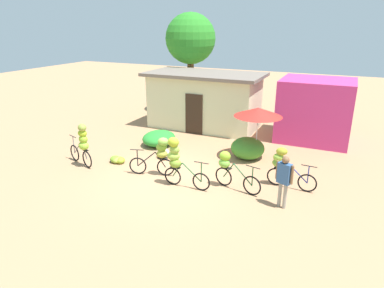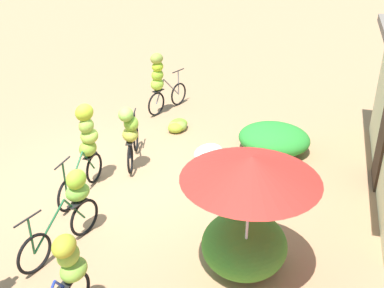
% 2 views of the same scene
% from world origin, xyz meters
% --- Properties ---
extents(ground_plane, '(60.00, 60.00, 0.00)m').
position_xyz_m(ground_plane, '(0.00, 0.00, 0.00)').
color(ground_plane, '#AB7C57').
extents(building_low, '(5.96, 3.12, 2.86)m').
position_xyz_m(building_low, '(-1.50, 6.46, 1.45)').
color(building_low, beige).
rests_on(building_low, ground).
extents(shop_pink, '(3.20, 2.80, 2.85)m').
position_xyz_m(shop_pink, '(3.98, 6.72, 1.42)').
color(shop_pink, '#C73379').
rests_on(shop_pink, ground).
extents(tree_behind_building, '(2.93, 2.93, 5.86)m').
position_xyz_m(tree_behind_building, '(-3.52, 9.11, 4.33)').
color(tree_behind_building, brown).
rests_on(tree_behind_building, ground).
extents(hedge_bush_front_left, '(1.43, 1.65, 0.64)m').
position_xyz_m(hedge_bush_front_left, '(-2.25, 2.95, 0.32)').
color(hedge_bush_front_left, '#298A2F').
rests_on(hedge_bush_front_left, ground).
extents(hedge_bush_front_right, '(1.37, 1.30, 0.88)m').
position_xyz_m(hedge_bush_front_right, '(1.85, 3.05, 0.44)').
color(hedge_bush_front_right, '#3C8229').
rests_on(hedge_bush_front_right, ground).
extents(market_umbrella, '(1.90, 1.90, 2.15)m').
position_xyz_m(market_umbrella, '(2.17, 3.12, 1.97)').
color(market_umbrella, beige).
rests_on(market_umbrella, ground).
extents(bicycle_leftmost, '(1.56, 0.66, 1.72)m').
position_xyz_m(bicycle_leftmost, '(-3.66, -0.37, 0.98)').
color(bicycle_leftmost, black).
rests_on(bicycle_leftmost, ground).
extents(bicycle_near_pile, '(1.62, 0.65, 1.46)m').
position_xyz_m(bicycle_near_pile, '(-0.60, 0.11, 0.86)').
color(bicycle_near_pile, black).
rests_on(bicycle_near_pile, ground).
extents(bicycle_center_loaded, '(1.69, 0.46, 1.74)m').
position_xyz_m(bicycle_center_loaded, '(0.38, -0.39, 1.00)').
color(bicycle_center_loaded, black).
rests_on(bicycle_center_loaded, ground).
extents(bicycle_by_shop, '(1.71, 0.56, 1.26)m').
position_xyz_m(bicycle_by_shop, '(2.02, 0.21, 0.74)').
color(bicycle_by_shop, black).
rests_on(bicycle_by_shop, ground).
extents(bicycle_rightmost, '(1.66, 0.39, 1.38)m').
position_xyz_m(bicycle_rightmost, '(3.62, 1.05, 0.80)').
color(bicycle_rightmost, black).
rests_on(bicycle_rightmost, ground).
extents(banana_pile_on_ground, '(0.77, 0.58, 0.26)m').
position_xyz_m(banana_pile_on_ground, '(-2.70, 0.45, 0.13)').
color(banana_pile_on_ground, '#84A13D').
rests_on(banana_pile_on_ground, ground).
extents(produce_sack, '(0.79, 0.82, 0.44)m').
position_xyz_m(produce_sack, '(-1.29, 1.64, 0.22)').
color(produce_sack, silver).
rests_on(produce_sack, ground).
extents(person_vendor, '(0.54, 0.34, 1.64)m').
position_xyz_m(person_vendor, '(3.89, -0.36, 1.01)').
color(person_vendor, gray).
rests_on(person_vendor, ground).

